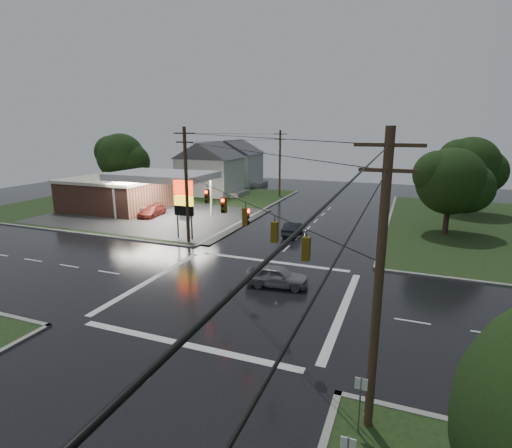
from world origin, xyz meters
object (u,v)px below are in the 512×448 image
(car_north, at_px, (293,228))
(house_far, at_px, (235,162))
(pylon_sign, at_px, (184,200))
(tree_nw_behind, at_px, (122,157))
(car_pump, at_px, (152,211))
(utility_pole_nw, at_px, (186,184))
(tree_ne_far, at_px, (471,166))
(gas_station, at_px, (122,192))
(tree_ne_near, at_px, (452,181))
(utility_pole_n, at_px, (280,162))
(utility_pole_se, at_px, (379,284))
(house_near, at_px, (210,168))
(car_crossing, at_px, (277,276))

(car_north, bearing_deg, house_far, -58.05)
(house_far, bearing_deg, pylon_sign, -73.02)
(tree_nw_behind, xyz_separation_m, car_pump, (14.15, -12.20, -5.48))
(tree_nw_behind, bearing_deg, car_north, -23.04)
(utility_pole_nw, bearing_deg, tree_ne_far, 42.59)
(gas_station, xyz_separation_m, tree_ne_near, (39.82, 2.29, 3.01))
(utility_pole_n, relative_size, house_far, 0.95)
(utility_pole_nw, xyz_separation_m, car_north, (8.70, 6.44, -5.03))
(utility_pole_se, xyz_separation_m, house_near, (-30.45, 45.50, -1.32))
(gas_station, xyz_separation_m, house_far, (3.73, 28.30, 1.86))
(car_crossing, bearing_deg, utility_pole_nw, 50.64)
(car_north, distance_m, car_crossing, 14.05)
(house_far, bearing_deg, utility_pole_nw, -72.08)
(tree_ne_far, bearing_deg, utility_pole_nw, -137.41)
(tree_nw_behind, relative_size, tree_ne_far, 1.02)
(house_near, bearing_deg, utility_pole_n, 9.91)
(tree_ne_far, distance_m, car_north, 26.04)
(utility_pole_se, height_order, utility_pole_n, utility_pole_se)
(utility_pole_n, bearing_deg, gas_station, -131.47)
(house_near, bearing_deg, car_north, -44.87)
(tree_nw_behind, height_order, car_north, tree_nw_behind)
(tree_nw_behind, xyz_separation_m, tree_ne_far, (50.99, 4.00, -0.00))
(gas_station, height_order, utility_pole_n, utility_pole_n)
(house_far, bearing_deg, house_near, -85.24)
(tree_nw_behind, bearing_deg, utility_pole_se, -42.34)
(tree_nw_behind, height_order, car_pump, tree_nw_behind)
(house_near, xyz_separation_m, tree_ne_far, (38.10, -2.01, 1.77))
(gas_station, height_order, car_north, gas_station)
(utility_pole_n, distance_m, car_pump, 23.13)
(gas_station, relative_size, car_pump, 5.40)
(house_far, bearing_deg, gas_station, -97.50)
(utility_pole_nw, relative_size, tree_ne_near, 1.22)
(utility_pole_n, bearing_deg, tree_nw_behind, -161.79)
(utility_pole_se, xyz_separation_m, tree_nw_behind, (-43.34, 39.49, 0.46))
(gas_station, bearing_deg, utility_pole_n, 48.53)
(utility_pole_se, bearing_deg, car_crossing, 122.68)
(tree_nw_behind, height_order, tree_ne_near, tree_nw_behind)
(utility_pole_se, bearing_deg, pylon_sign, 135.00)
(tree_nw_behind, distance_m, tree_ne_near, 48.65)
(tree_ne_near, bearing_deg, car_north, -157.95)
(utility_pole_n, xyz_separation_m, house_far, (-12.45, 10.00, -1.06))
(gas_station, height_order, house_near, house_near)
(gas_station, distance_m, house_near, 17.07)
(car_north, relative_size, car_pump, 0.87)
(pylon_sign, relative_size, tree_ne_near, 0.67)
(car_pump, bearing_deg, utility_pole_nw, -45.24)
(tree_nw_behind, distance_m, tree_ne_far, 51.15)
(utility_pole_se, relative_size, house_near, 1.00)
(car_north, height_order, car_pump, car_pump)
(utility_pole_se, distance_m, car_pump, 40.28)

